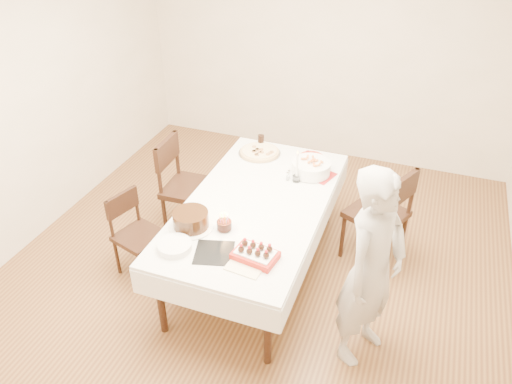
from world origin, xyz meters
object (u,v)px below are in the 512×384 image
(chair_left_savory, at_px, (190,188))
(cola_glass, at_px, (261,141))
(dining_table, at_px, (256,237))
(person, at_px, (372,270))
(strawberry_box, at_px, (255,254))
(layer_cake, at_px, (191,220))
(pizza_pepperoni, at_px, (311,158))
(taper_candle, at_px, (297,166))
(chair_right_savory, at_px, (376,214))
(pasta_bowl, at_px, (311,167))
(pizza_white, at_px, (260,152))
(birthday_cake, at_px, (224,221))
(chair_left_dessert, at_px, (139,237))

(chair_left_savory, distance_m, cola_glass, 0.86)
(dining_table, bearing_deg, person, -27.90)
(chair_left_savory, height_order, strawberry_box, chair_left_savory)
(chair_left_savory, relative_size, layer_cake, 2.83)
(dining_table, bearing_deg, pizza_pepperoni, 73.63)
(person, xyz_separation_m, taper_candle, (-0.84, 1.01, 0.10))
(chair_right_savory, distance_m, pasta_bowl, 0.73)
(person, bearing_deg, pasta_bowl, 56.54)
(dining_table, height_order, layer_cake, layer_cake)
(chair_left_savory, xyz_separation_m, layer_cake, (0.45, -0.83, 0.31))
(dining_table, height_order, pizza_white, pizza_white)
(chair_left_savory, distance_m, person, 2.10)
(cola_glass, bearing_deg, chair_left_savory, -128.31)
(cola_glass, bearing_deg, chair_right_savory, -18.30)
(birthday_cake, bearing_deg, strawberry_box, -34.42)
(birthday_cake, xyz_separation_m, strawberry_box, (0.35, -0.24, -0.04))
(chair_left_dessert, bearing_deg, dining_table, -141.89)
(cola_glass, relative_size, birthday_cake, 0.90)
(person, relative_size, pizza_white, 3.83)
(pizza_pepperoni, bearing_deg, chair_left_dessert, -134.40)
(chair_right_savory, xyz_separation_m, layer_cake, (-1.32, -1.04, 0.32))
(chair_left_dessert, distance_m, strawberry_box, 1.30)
(dining_table, relative_size, birthday_cake, 16.32)
(chair_right_savory, bearing_deg, strawberry_box, -95.71)
(person, bearing_deg, taper_candle, 63.90)
(pizza_pepperoni, xyz_separation_m, layer_cake, (-0.61, -1.36, 0.05))
(layer_cake, bearing_deg, dining_table, 53.93)
(chair_right_savory, distance_m, strawberry_box, 1.45)
(pizza_pepperoni, distance_m, taper_candle, 0.44)
(chair_left_savory, xyz_separation_m, pizza_pepperoni, (1.06, 0.53, 0.27))
(strawberry_box, bearing_deg, cola_glass, 108.52)
(chair_left_dessert, distance_m, pasta_bowl, 1.67)
(chair_left_dessert, height_order, pizza_white, chair_left_dessert)
(taper_candle, distance_m, birthday_cake, 0.94)
(person, relative_size, birthday_cake, 12.26)
(dining_table, xyz_separation_m, chair_left_dessert, (-0.96, -0.38, 0.02))
(taper_candle, height_order, strawberry_box, taper_candle)
(pasta_bowl, height_order, layer_cake, layer_cake)
(taper_candle, bearing_deg, chair_right_savory, 8.22)
(birthday_cake, bearing_deg, pizza_pepperoni, 74.63)
(chair_left_savory, xyz_separation_m, birthday_cake, (0.70, -0.77, 0.32))
(pizza_pepperoni, distance_m, layer_cake, 1.49)
(chair_left_savory, relative_size, taper_candle, 3.19)
(pizza_white, height_order, taper_candle, taper_candle)
(dining_table, xyz_separation_m, chair_right_savory, (0.96, 0.55, 0.12))
(dining_table, relative_size, person, 1.33)
(pizza_pepperoni, bearing_deg, birthday_cake, -105.37)
(dining_table, bearing_deg, strawberry_box, -70.07)
(pasta_bowl, relative_size, taper_candle, 1.13)
(taper_candle, bearing_deg, cola_glass, 135.27)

